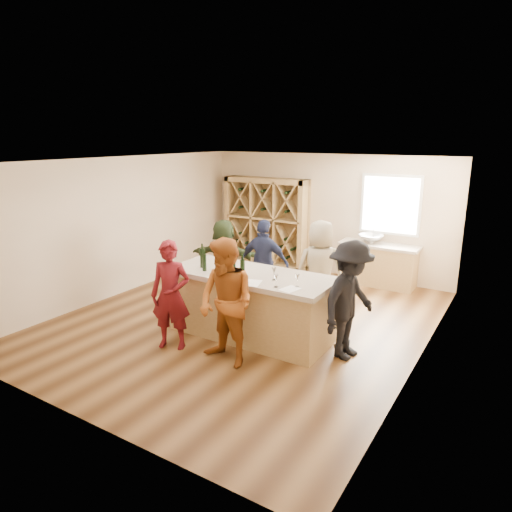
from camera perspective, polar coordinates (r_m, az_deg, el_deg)
The scene contains 34 objects.
floor at distance 8.30m, azimuth -1.33°, elevation -8.25°, with size 6.00×7.00×0.10m, color brown.
ceiling at distance 7.64m, azimuth -1.46°, elevation 12.19°, with size 6.00×7.00×0.10m, color white.
wall_back at distance 10.93m, azimuth 8.84°, elevation 5.19°, with size 6.00×0.10×2.80m, color beige.
wall_front at distance 5.36m, azimuth -22.66°, elevation -6.06°, with size 6.00×0.10×2.80m, color beige.
wall_left at distance 9.81m, azimuth -16.54°, elevation 3.64°, with size 0.10×7.00×2.80m, color beige.
wall_right at distance 6.74m, azimuth 20.93°, elevation -1.70°, with size 0.10×7.00×2.80m, color beige.
window_frame at distance 10.32m, azimuth 16.46°, elevation 6.16°, with size 1.30×0.06×1.30m, color white.
window_pane at distance 10.29m, azimuth 16.41°, elevation 6.13°, with size 1.18×0.01×1.18m, color white.
wine_rack at distance 11.40m, azimuth 1.26°, elevation 4.22°, with size 2.20×0.45×2.20m, color #A6844F.
back_counter_base at distance 10.36m, azimuth 14.99°, elevation -1.19°, with size 1.60×0.58×0.86m, color #A6844F.
back_counter_top at distance 10.25m, azimuth 15.17°, elevation 1.29°, with size 1.70×0.62×0.06m, color #AFA18F.
sink at distance 10.28m, azimuth 14.15°, elevation 2.10°, with size 0.54×0.54×0.19m, color silver.
faucet at distance 10.43m, azimuth 14.47°, elevation 2.58°, with size 0.02×0.02×0.30m, color silver.
tasting_counter_base at distance 7.47m, azimuth -0.71°, elevation -6.39°, with size 2.60×1.00×1.00m, color #A6844F.
tasting_counter_top at distance 7.29m, azimuth -0.72°, elevation -2.43°, with size 2.72×1.12×0.08m, color #AFA18F.
wine_bottle_a at distance 7.59m, azimuth -6.71°, elevation -0.23°, with size 0.08×0.08×0.33m, color black.
wine_bottle_b at distance 7.40m, azimuth -6.47°, elevation -0.81°, with size 0.07×0.07×0.28m, color black.
wine_bottle_c at distance 7.46m, azimuth -4.33°, elevation -0.41°, with size 0.08×0.08×0.34m, color black.
wine_bottle_d at distance 7.30m, azimuth -4.73°, elevation -0.89°, with size 0.07×0.07×0.30m, color black.
wine_bottle_e at distance 7.22m, azimuth -2.81°, elevation -1.17°, with size 0.07×0.07×0.27m, color black.
wine_glass_a at distance 7.02m, azimuth -4.60°, elevation -2.00°, with size 0.07×0.07×0.19m, color white.
wine_glass_c at distance 6.58m, azimuth 2.51°, elevation -3.15°, with size 0.07×0.07×0.19m, color white.
wine_glass_d at distance 6.91m, azimuth 2.25°, elevation -2.23°, with size 0.07×0.07×0.20m, color white.
wine_glass_e at distance 6.62m, azimuth 5.15°, elevation -3.06°, with size 0.07×0.07×0.19m, color white.
tasting_menu_a at distance 7.14m, azimuth -4.64°, elevation -2.49°, with size 0.24×0.33×0.00m, color white.
tasting_menu_b at distance 6.79m, azimuth -0.48°, elevation -3.38°, with size 0.24×0.33×0.00m, color white.
tasting_menu_c at distance 6.54m, azimuth 4.29°, elevation -4.14°, with size 0.21×0.29×0.00m, color white.
person_near_left at distance 7.09m, azimuth -10.61°, elevation -4.83°, with size 0.62×0.45×1.70m, color #590F14.
person_near_right at distance 6.46m, azimuth -3.72°, elevation -5.89°, with size 0.90×0.49×1.85m, color #994C19.
person_server at distance 6.78m, azimuth 11.65°, elevation -5.45°, with size 1.15×0.53×1.78m, color black.
person_far_mid at distance 8.66m, azimuth 1.02°, elevation -0.96°, with size 0.99×0.51×1.69m, color #191E38.
person_far_right at distance 8.19m, azimuth 7.99°, elevation -1.71°, with size 0.87×0.57×1.78m, color gray.
person_far_left at distance 9.24m, azimuth -4.00°, elevation -0.26°, with size 1.48×0.53×1.60m, color #263319.
wine_bottle_f at distance 6.97m, azimuth -1.70°, elevation -1.63°, with size 0.07×0.07×0.30m, color black.
Camera 1 is at (4.16, -6.39, 3.21)m, focal length 32.00 mm.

